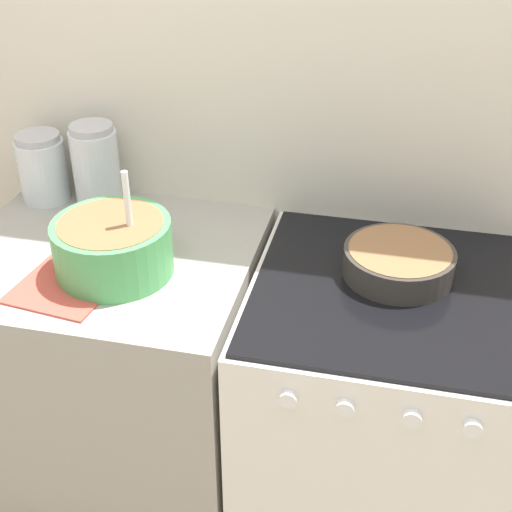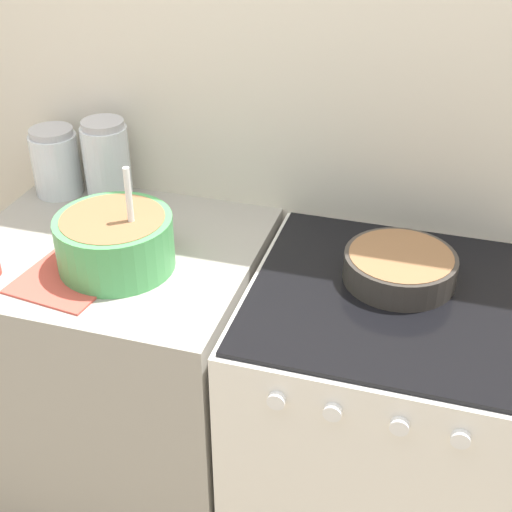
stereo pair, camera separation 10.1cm
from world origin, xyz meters
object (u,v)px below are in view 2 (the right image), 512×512
Objects in this scene: stove at (375,429)px; storage_jar_middle at (108,167)px; storage_jar_left at (56,166)px; mixing_bowl at (115,239)px; baking_pan at (400,267)px.

storage_jar_middle is at bearing 163.84° from stove.
storage_jar_middle is (0.17, 0.00, 0.02)m from storage_jar_left.
mixing_bowl is at bearing -61.02° from storage_jar_middle.
baking_pan reaches higher than stove.
mixing_bowl is 1.44× the size of storage_jar_left.
mixing_bowl is (-0.68, -0.08, 0.53)m from stove.
storage_jar_middle is (-0.87, 0.25, 0.56)m from stove.
storage_jar_middle is (-0.87, 0.19, 0.07)m from baking_pan.
baking_pan is (0.69, 0.14, -0.04)m from mixing_bowl.
stove is at bearing 6.38° from mixing_bowl.
storage_jar_middle is at bearing 0.00° from storage_jar_left.
mixing_bowl is 0.71m from baking_pan.
storage_jar_middle is at bearing 118.98° from mixing_bowl.
stove is 3.29× the size of baking_pan.
mixing_bowl is at bearing -42.96° from storage_jar_left.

